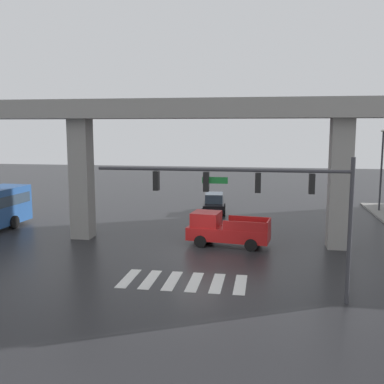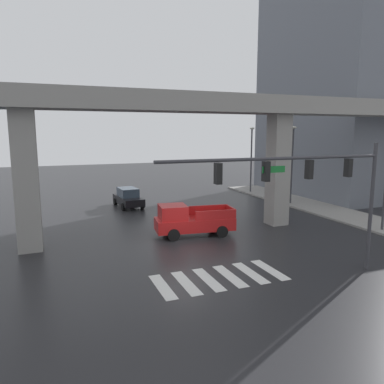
{
  "view_description": "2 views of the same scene",
  "coord_description": "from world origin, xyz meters",
  "px_view_note": "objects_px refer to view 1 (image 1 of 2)",
  "views": [
    {
      "loc": [
        3.8,
        -25.19,
        7.37
      ],
      "look_at": [
        -0.53,
        1.19,
        3.55
      ],
      "focal_mm": 42.08,
      "sensor_mm": 36.0,
      "label": 1
    },
    {
      "loc": [
        -7.08,
        -19.15,
        6.68
      ],
      "look_at": [
        0.76,
        0.79,
        3.18
      ],
      "focal_mm": 34.2,
      "sensor_mm": 36.0,
      "label": 2
    }
  ],
  "objects_px": {
    "pickup_truck": "(224,230)",
    "sedan_black": "(214,203)",
    "traffic_signal_mast": "(261,192)",
    "street_lamp_far_north": "(382,160)"
  },
  "relations": [
    {
      "from": "traffic_signal_mast",
      "to": "pickup_truck",
      "type": "bearing_deg",
      "value": 105.08
    },
    {
      "from": "pickup_truck",
      "to": "sedan_black",
      "type": "distance_m",
      "value": 10.93
    },
    {
      "from": "sedan_black",
      "to": "street_lamp_far_north",
      "type": "relative_size",
      "value": 0.61
    },
    {
      "from": "pickup_truck",
      "to": "traffic_signal_mast",
      "type": "bearing_deg",
      "value": -74.92
    },
    {
      "from": "traffic_signal_mast",
      "to": "street_lamp_far_north",
      "type": "xyz_separation_m",
      "value": [
        10.15,
        22.28,
        -0.11
      ]
    },
    {
      "from": "pickup_truck",
      "to": "traffic_signal_mast",
      "type": "distance_m",
      "value": 9.74
    },
    {
      "from": "street_lamp_far_north",
      "to": "pickup_truck",
      "type": "bearing_deg",
      "value": -132.64
    },
    {
      "from": "pickup_truck",
      "to": "sedan_black",
      "type": "relative_size",
      "value": 1.19
    },
    {
      "from": "sedan_black",
      "to": "traffic_signal_mast",
      "type": "xyz_separation_m",
      "value": [
        4.2,
        -19.48,
        3.82
      ]
    },
    {
      "from": "sedan_black",
      "to": "traffic_signal_mast",
      "type": "bearing_deg",
      "value": -77.84
    }
  ]
}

